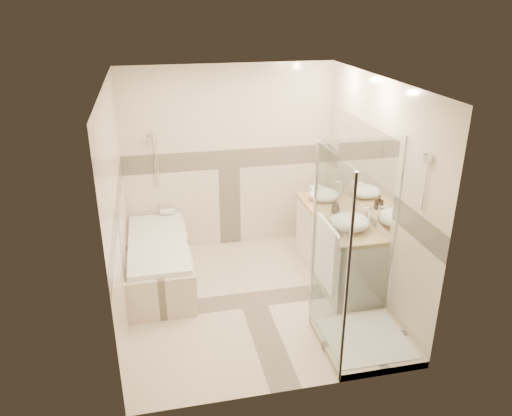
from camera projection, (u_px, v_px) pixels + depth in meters
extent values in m
cube|color=#C3B29B|center=(252.00, 300.00, 5.82)|extent=(2.80, 3.00, 0.01)
cube|color=silver|center=(251.00, 81.00, 4.84)|extent=(2.80, 3.00, 0.01)
cube|color=beige|center=(229.00, 159.00, 6.69)|extent=(2.80, 0.01, 2.50)
cube|color=beige|center=(290.00, 270.00, 3.98)|extent=(2.80, 0.01, 2.50)
cube|color=beige|center=(116.00, 212.00, 5.06)|extent=(0.01, 3.00, 2.50)
cube|color=beige|center=(374.00, 191.00, 5.61)|extent=(0.01, 3.00, 2.50)
cube|color=white|center=(363.00, 166.00, 5.80)|extent=(0.01, 1.60, 1.00)
cylinder|color=silver|center=(155.00, 157.00, 6.42)|extent=(0.02, 0.02, 0.70)
cube|color=beige|center=(159.00, 263.00, 6.11)|extent=(0.75, 1.70, 0.50)
cube|color=white|center=(158.00, 243.00, 6.00)|extent=(0.69, 1.60, 0.06)
ellipsoid|color=white|center=(158.00, 246.00, 6.02)|extent=(0.56, 1.40, 0.16)
cube|color=silver|center=(336.00, 248.00, 6.15)|extent=(0.55, 1.60, 0.80)
cylinder|color=silver|center=(325.00, 255.00, 5.68)|extent=(0.01, 0.24, 0.01)
cylinder|color=silver|center=(304.00, 226.00, 6.40)|extent=(0.01, 0.24, 0.01)
cube|color=tan|center=(338.00, 217.00, 5.99)|extent=(0.57, 1.62, 0.05)
cube|color=beige|center=(365.00, 342.00, 5.05)|extent=(0.90, 0.90, 0.08)
cube|color=white|center=(366.00, 338.00, 5.03)|extent=(0.80, 0.80, 0.01)
cube|color=white|center=(329.00, 259.00, 4.57)|extent=(0.01, 0.90, 2.00)
cube|color=white|center=(356.00, 234.00, 5.05)|extent=(0.90, 0.01, 2.00)
cylinder|color=silver|center=(347.00, 285.00, 4.16)|extent=(0.03, 0.03, 2.00)
cylinder|color=silver|center=(313.00, 238.00, 4.97)|extent=(0.03, 0.03, 2.00)
cylinder|color=silver|center=(396.00, 230.00, 5.15)|extent=(0.03, 0.03, 2.00)
cylinder|color=silver|center=(427.00, 158.00, 4.38)|extent=(0.03, 0.10, 0.10)
cylinder|color=silver|center=(328.00, 224.00, 4.42)|extent=(0.02, 0.60, 0.02)
cube|color=silver|center=(326.00, 254.00, 4.54)|extent=(0.04, 0.48, 0.62)
ellipsoid|color=white|center=(324.00, 195.00, 6.37)|extent=(0.38, 0.38, 0.15)
ellipsoid|color=white|center=(350.00, 222.00, 5.58)|extent=(0.44, 0.44, 0.18)
cylinder|color=silver|center=(341.00, 190.00, 6.40)|extent=(0.03, 0.03, 0.25)
cylinder|color=silver|center=(338.00, 182.00, 6.35)|extent=(0.09, 0.02, 0.02)
cylinder|color=silver|center=(369.00, 217.00, 5.61)|extent=(0.03, 0.03, 0.25)
cylinder|color=silver|center=(366.00, 208.00, 5.56)|extent=(0.09, 0.02, 0.02)
imported|color=black|center=(335.00, 206.00, 6.00)|extent=(0.10, 0.10, 0.17)
imported|color=black|center=(336.00, 207.00, 6.00)|extent=(0.15, 0.15, 0.14)
cube|color=silver|center=(319.00, 191.00, 6.57)|extent=(0.20, 0.29, 0.09)
cylinder|color=silver|center=(167.00, 212.00, 6.68)|extent=(0.19, 0.09, 0.09)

